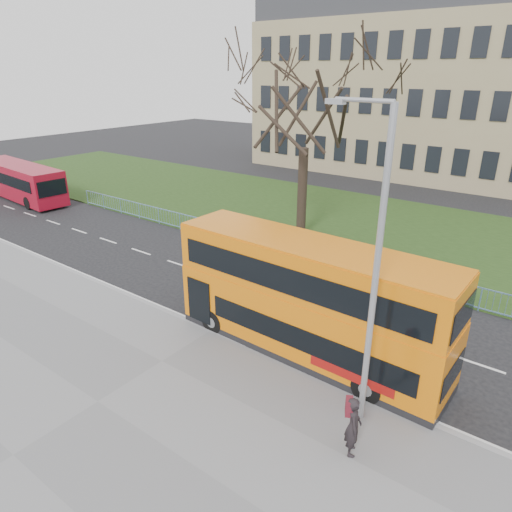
{
  "coord_description": "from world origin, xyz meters",
  "views": [
    {
      "loc": [
        10.65,
        -12.88,
        9.57
      ],
      "look_at": [
        0.3,
        1.0,
        2.49
      ],
      "focal_mm": 32.0,
      "sensor_mm": 36.0,
      "label": 1
    }
  ],
  "objects_px": {
    "red_bus": "(20,181)",
    "street_lamp": "(373,263)",
    "pedestrian": "(353,426)",
    "yellow_bus": "(308,297)"
  },
  "relations": [
    {
      "from": "yellow_bus",
      "to": "red_bus",
      "type": "xyz_separation_m",
      "value": [
        -29.2,
        4.98,
        -0.79
      ]
    },
    {
      "from": "pedestrian",
      "to": "yellow_bus",
      "type": "bearing_deg",
      "value": 18.56
    },
    {
      "from": "pedestrian",
      "to": "red_bus",
      "type": "bearing_deg",
      "value": 48.65
    },
    {
      "from": "red_bus",
      "to": "street_lamp",
      "type": "xyz_separation_m",
      "value": [
        32.17,
        -6.94,
        3.51
      ]
    },
    {
      "from": "red_bus",
      "to": "pedestrian",
      "type": "height_order",
      "value": "red_bus"
    },
    {
      "from": "red_bus",
      "to": "street_lamp",
      "type": "distance_m",
      "value": 33.1
    },
    {
      "from": "street_lamp",
      "to": "yellow_bus",
      "type": "bearing_deg",
      "value": 151.54
    },
    {
      "from": "yellow_bus",
      "to": "pedestrian",
      "type": "height_order",
      "value": "yellow_bus"
    },
    {
      "from": "pedestrian",
      "to": "street_lamp",
      "type": "xyz_separation_m",
      "value": [
        -0.49,
        1.44,
        3.99
      ]
    },
    {
      "from": "red_bus",
      "to": "street_lamp",
      "type": "height_order",
      "value": "street_lamp"
    }
  ]
}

